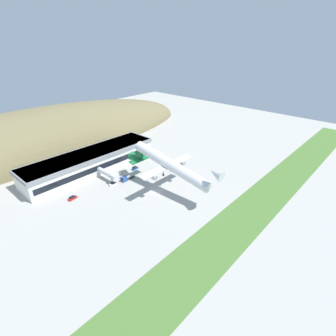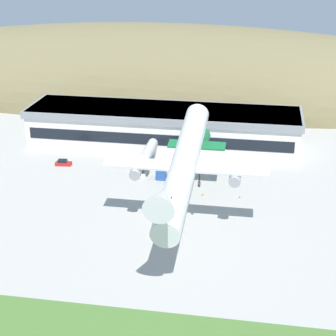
# 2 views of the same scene
# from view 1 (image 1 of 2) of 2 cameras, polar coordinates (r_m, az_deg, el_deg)

# --- Properties ---
(ground_plane) EXTENTS (367.92, 367.92, 0.00)m
(ground_plane) POSITION_cam_1_polar(r_m,az_deg,el_deg) (127.25, -2.63, -5.37)
(ground_plane) COLOR #ADAAA3
(grass_strip_foreground) EXTENTS (331.13, 18.66, 0.08)m
(grass_strip_foreground) POSITION_cam_1_polar(r_m,az_deg,el_deg) (107.60, 13.50, -13.03)
(grass_strip_foreground) COLOR #4C7533
(grass_strip_foreground) RESTS_ON ground_plane
(hill_backdrop) EXTENTS (270.06, 72.36, 51.44)m
(hill_backdrop) POSITION_cam_1_polar(r_m,az_deg,el_deg) (196.72, -27.87, 3.43)
(hill_backdrop) COLOR olive
(hill_backdrop) RESTS_ON ground_plane
(terminal_building) EXTENTS (75.92, 19.00, 10.81)m
(terminal_building) POSITION_cam_1_polar(r_m,az_deg,el_deg) (151.47, -16.40, 1.65)
(terminal_building) COLOR white
(terminal_building) RESTS_ON ground_plane
(jetway_0) EXTENTS (3.38, 15.11, 5.43)m
(jetway_0) POSITION_cam_1_polar(r_m,az_deg,el_deg) (138.51, -12.82, -1.31)
(jetway_0) COLOR silver
(jetway_0) RESTS_ON ground_plane
(cargo_airplane) EXTENTS (32.87, 55.93, 14.30)m
(cargo_airplane) POSITION_cam_1_polar(r_m,az_deg,el_deg) (121.75, 0.23, 0.71)
(cargo_airplane) COLOR silver
(service_car_0) EXTENTS (4.16, 2.25, 1.69)m
(service_car_0) POSITION_cam_1_polar(r_m,az_deg,el_deg) (149.70, -7.23, -0.03)
(service_car_0) COLOR #264C99
(service_car_0) RESTS_ON ground_plane
(service_car_1) EXTENTS (4.33, 2.10, 1.58)m
(service_car_1) POSITION_cam_1_polar(r_m,az_deg,el_deg) (129.71, -20.09, -6.16)
(service_car_1) COLOR #B21E1E
(service_car_1) RESTS_ON ground_plane
(service_car_2) EXTENTS (4.14, 2.02, 1.64)m
(service_car_2) POSITION_cam_1_polar(r_m,az_deg,el_deg) (135.87, -11.88, -3.39)
(service_car_2) COLOR silver
(service_car_2) RESTS_ON ground_plane
(fuel_truck) EXTENTS (7.80, 2.26, 3.04)m
(fuel_truck) POSITION_cam_1_polar(r_m,az_deg,el_deg) (139.23, -8.74, -1.96)
(fuel_truck) COLOR #264C99
(fuel_truck) RESTS_ON ground_plane
(traffic_cone_0) EXTENTS (0.52, 0.52, 0.58)m
(traffic_cone_0) POSITION_cam_1_polar(r_m,az_deg,el_deg) (139.45, -4.13, -2.19)
(traffic_cone_0) COLOR orange
(traffic_cone_0) RESTS_ON ground_plane
(traffic_cone_1) EXTENTS (0.52, 0.52, 0.58)m
(traffic_cone_1) POSITION_cam_1_polar(r_m,az_deg,el_deg) (144.76, -1.77, -0.98)
(traffic_cone_1) COLOR orange
(traffic_cone_1) RESTS_ON ground_plane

